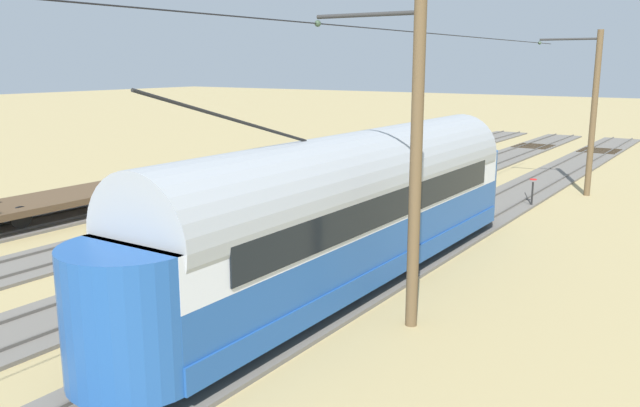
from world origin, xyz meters
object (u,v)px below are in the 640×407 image
Objects in this scene: flatcar_adjacent at (101,190)px; catenary_pole_mid_near at (413,160)px; catenary_pole_foreground at (592,111)px; switch_stand at (532,191)px; vintage_streetcar at (355,206)px.

flatcar_adjacent is 1.61× the size of catenary_pole_mid_near.
switch_stand is at bearing 71.21° from catenary_pole_foreground.
catenary_pole_foreground is 18.88m from catenary_pole_mid_near.
catenary_pole_mid_near is (0.00, 18.88, 0.00)m from catenary_pole_foreground.
vintage_streetcar is at bearing -35.28° from catenary_pole_mid_near.
flatcar_adjacent reaches higher than switch_stand.
vintage_streetcar is at bearing 81.29° from catenary_pole_foreground.
flatcar_adjacent is 22.33m from catenary_pole_foreground.
switch_stand is at bearing -84.72° from catenary_pole_mid_near.
flatcar_adjacent is at bearing 35.76° from switch_stand.
catenary_pole_mid_near is at bearing 166.16° from flatcar_adjacent.
catenary_pole_mid_near is (-2.61, 1.85, 1.71)m from vintage_streetcar.
vintage_streetcar is at bearing 170.97° from flatcar_adjacent.
vintage_streetcar is 2.40× the size of catenary_pole_mid_near.
flatcar_adjacent is 1.61× the size of catenary_pole_foreground.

